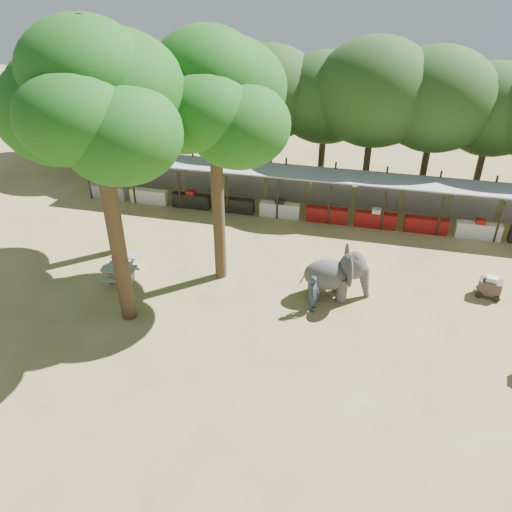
% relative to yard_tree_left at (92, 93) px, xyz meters
% --- Properties ---
extents(ground, '(100.00, 100.00, 0.00)m').
position_rel_yard_tree_left_xyz_m(ground, '(9.13, -7.19, -8.20)').
color(ground, olive).
rests_on(ground, ground).
extents(vendor_stalls, '(28.00, 2.99, 2.80)m').
position_rel_yard_tree_left_xyz_m(vendor_stalls, '(9.13, 6.65, -7.02)').
color(vendor_stalls, '#94979B').
rests_on(vendor_stalls, ground).
extents(yard_tree_left, '(7.10, 6.90, 11.02)m').
position_rel_yard_tree_left_xyz_m(yard_tree_left, '(0.00, 0.00, 0.00)').
color(yard_tree_left, '#332316').
rests_on(yard_tree_left, ground).
extents(yard_tree_center, '(7.10, 6.90, 12.04)m').
position_rel_yard_tree_left_xyz_m(yard_tree_center, '(3.00, -5.00, 1.01)').
color(yard_tree_center, '#332316').
rests_on(yard_tree_center, ground).
extents(yard_tree_back, '(7.10, 6.90, 11.36)m').
position_rel_yard_tree_left_xyz_m(yard_tree_back, '(6.00, -1.00, 0.34)').
color(yard_tree_back, '#332316').
rests_on(yard_tree_back, ground).
extents(backdrop_trees, '(46.46, 5.95, 8.33)m').
position_rel_yard_tree_left_xyz_m(backdrop_trees, '(9.13, 11.81, -2.69)').
color(backdrop_trees, '#332316').
rests_on(backdrop_trees, ground).
extents(elephant, '(3.21, 2.39, 2.40)m').
position_rel_yard_tree_left_xyz_m(elephant, '(11.75, -1.62, -7.00)').
color(elephant, '#3D3A3B').
rests_on(elephant, ground).
extents(handler, '(0.44, 0.65, 1.78)m').
position_rel_yard_tree_left_xyz_m(handler, '(10.89, -2.89, -7.31)').
color(handler, '#26384C').
rests_on(handler, ground).
extents(picnic_table_near, '(1.72, 1.58, 0.78)m').
position_rel_yard_tree_left_xyz_m(picnic_table_near, '(1.60, -2.82, -7.69)').
color(picnic_table_near, gray).
rests_on(picnic_table_near, ground).
extents(picnic_table_far, '(1.50, 1.38, 0.68)m').
position_rel_yard_tree_left_xyz_m(picnic_table_far, '(1.19, -1.48, -7.75)').
color(picnic_table_far, gray).
rests_on(picnic_table_far, ground).
extents(cart_back, '(1.21, 0.92, 1.06)m').
position_rel_yard_tree_left_xyz_m(cart_back, '(18.66, 0.00, -7.68)').
color(cart_back, '#392B25').
rests_on(cart_back, ground).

